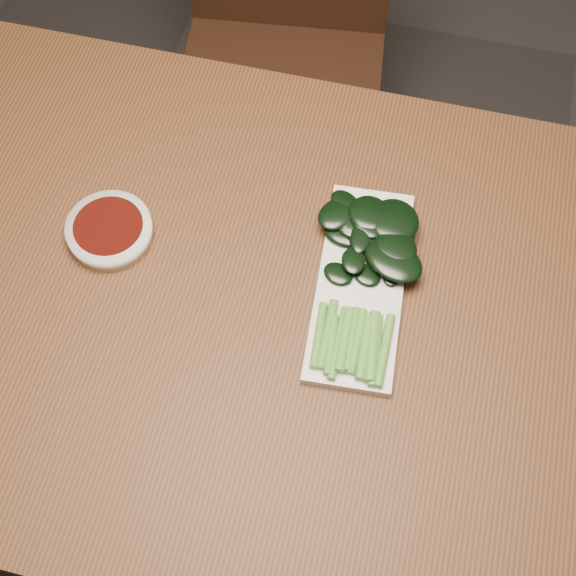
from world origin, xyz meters
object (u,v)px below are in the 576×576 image
at_px(table, 264,326).
at_px(gai_lan, 369,256).
at_px(chair_far, 283,48).
at_px(sauce_bowl, 110,231).
at_px(serving_plate, 360,285).

height_order(table, gai_lan, gai_lan).
height_order(chair_far, sauce_bowl, chair_far).
xyz_separation_m(chair_far, gai_lan, (0.27, -0.61, 0.29)).
relative_size(sauce_bowl, serving_plate, 0.38).
bearing_deg(gai_lan, serving_plate, -95.56).
distance_m(chair_far, gai_lan, 0.73).
bearing_deg(serving_plate, table, -155.97).
distance_m(table, serving_plate, 0.15).
xyz_separation_m(chair_far, sauce_bowl, (-0.08, -0.65, 0.28)).
bearing_deg(table, sauce_bowl, 167.41).
xyz_separation_m(sauce_bowl, serving_plate, (0.35, 0.00, -0.01)).
height_order(chair_far, serving_plate, chair_far).
bearing_deg(gai_lan, sauce_bowl, -173.90).
relative_size(table, gai_lan, 4.87).
xyz_separation_m(chair_far, serving_plate, (0.27, -0.65, 0.27)).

